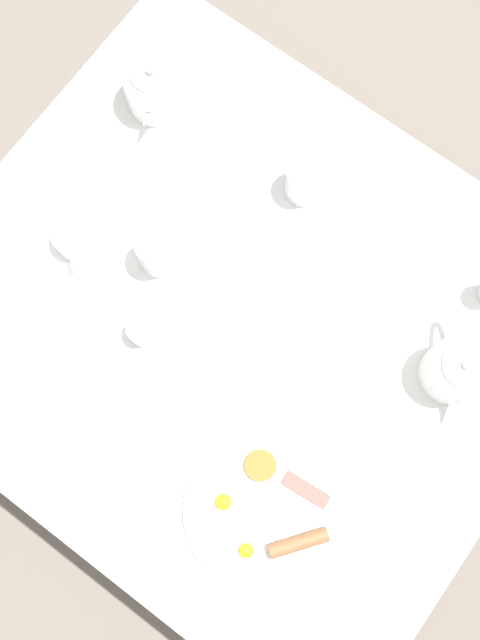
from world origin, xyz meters
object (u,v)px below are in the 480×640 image
(creamer_jug, at_px, (142,330))
(fork_by_plate, at_px, (95,452))
(fork_spare, at_px, (231,207))
(teapot_near, at_px, (457,369))
(teacup_with_saucer_left, at_px, (76,238))
(water_glass_short, at_px, (306,180))
(teapot_far, at_px, (154,87))
(breakfast_plate, at_px, (267,511))
(wine_glass_spare, at_px, (158,251))
(knife_by_plate, at_px, (332,282))

(creamer_jug, xyz_separation_m, fork_by_plate, (-0.23, -0.07, -0.03))
(fork_spare, bearing_deg, teapot_near, -92.49)
(teacup_with_saucer_left, height_order, fork_by_plate, teacup_with_saucer_left)
(water_glass_short, bearing_deg, teapot_near, -107.92)
(water_glass_short, distance_m, fork_spare, 0.16)
(teapot_near, bearing_deg, teapot_far, -136.87)
(breakfast_plate, distance_m, teapot_far, 0.86)
(teacup_with_saucer_left, height_order, wine_glass_spare, wine_glass_spare)
(water_glass_short, bearing_deg, fork_spare, 141.75)
(teacup_with_saucer_left, relative_size, creamer_jug, 1.93)
(wine_glass_spare, height_order, knife_by_plate, wine_glass_spare)
(water_glass_short, height_order, fork_by_plate, water_glass_short)
(teapot_near, height_order, wine_glass_spare, teapot_near)
(knife_by_plate, distance_m, fork_spare, 0.25)
(breakfast_plate, relative_size, knife_by_plate, 1.40)
(knife_by_plate, bearing_deg, teapot_near, -93.10)
(knife_by_plate, bearing_deg, water_glass_short, 51.19)
(breakfast_plate, distance_m, knife_by_plate, 0.46)
(teapot_near, xyz_separation_m, knife_by_plate, (0.02, 0.28, -0.05))
(knife_by_plate, relative_size, fork_spare, 1.21)
(breakfast_plate, bearing_deg, knife_by_plate, 19.50)
(fork_by_plate, bearing_deg, teacup_with_saucer_left, 43.03)
(water_glass_short, relative_size, creamer_jug, 1.19)
(fork_by_plate, bearing_deg, breakfast_plate, -72.07)
(teapot_near, height_order, teapot_far, same)
(teapot_far, height_order, fork_spare, teapot_far)
(teapot_far, height_order, water_glass_short, teapot_far)
(teacup_with_saucer_left, height_order, creamer_jug, teacup_with_saucer_left)
(teapot_far, relative_size, teacup_with_saucer_left, 1.31)
(teapot_near, xyz_separation_m, water_glass_short, (0.14, 0.44, -0.01))
(creamer_jug, bearing_deg, fork_spare, 3.06)
(teacup_with_saucer_left, xyz_separation_m, fork_by_plate, (-0.30, -0.28, -0.02))
(creamer_jug, xyz_separation_m, fork_spare, (0.31, 0.02, -0.03))
(teapot_far, height_order, teacup_with_saucer_left, teapot_far)
(teapot_far, height_order, creamer_jug, teapot_far)
(breakfast_plate, bearing_deg, wine_glass_spare, 59.47)
(teapot_far, bearing_deg, breakfast_plate, 24.29)
(breakfast_plate, distance_m, teapot_near, 0.44)
(breakfast_plate, xyz_separation_m, teacup_with_saucer_left, (0.20, 0.61, 0.02))
(breakfast_plate, bearing_deg, creamer_jug, 71.51)
(breakfast_plate, bearing_deg, teapot_near, -17.56)
(teacup_with_saucer_left, bearing_deg, breakfast_plate, -108.13)
(teacup_with_saucer_left, relative_size, fork_spare, 0.82)
(creamer_jug, bearing_deg, wine_glass_spare, 25.39)
(teapot_near, height_order, fork_by_plate, teapot_near)
(teacup_with_saucer_left, xyz_separation_m, wine_glass_spare, (0.07, -0.15, 0.03))
(breakfast_plate, xyz_separation_m, creamer_jug, (0.13, 0.39, 0.02))
(teapot_far, relative_size, fork_spare, 1.07)
(wine_glass_spare, distance_m, fork_spare, 0.18)
(teacup_with_saucer_left, height_order, knife_by_plate, teacup_with_saucer_left)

